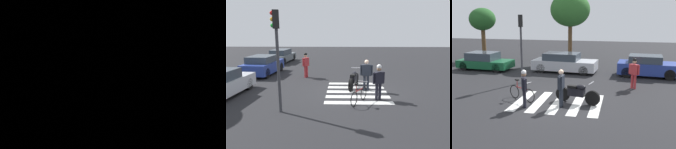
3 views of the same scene
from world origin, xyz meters
The scene contains 13 objects.
ground_plane centered at (0.00, 0.00, 0.00)m, with size 60.00×60.00×0.00m, color #232326.
police_motorcycle centered at (0.89, 0.12, 0.48)m, with size 2.18×0.82×1.07m.
leaning_bicycle centered at (-1.81, 0.01, 0.37)m, with size 1.56×0.85×0.99m.
officer_on_foot centered at (-1.32, -0.95, 0.99)m, with size 0.38×0.60×1.72m.
officer_by_motorcycle centered at (0.27, -0.53, 0.98)m, with size 0.23×0.68×1.72m.
pedestrian_bystander centered at (3.54, 3.33, 1.00)m, with size 0.57×0.42×1.74m.
crosswalk_stripes centered at (0.00, 0.00, 0.00)m, with size 4.05×3.23×0.01m.
car_green_compact centered at (-7.21, 6.58, 0.62)m, with size 4.10×2.08×1.29m.
car_silver_sedan centered at (-1.20, 6.97, 0.66)m, with size 4.66×2.15×1.37m.
car_blue_hatchback centered at (4.53, 6.71, 0.68)m, with size 4.04×2.11×1.41m.
traffic_light_pole centered at (-3.02, 3.31, 2.73)m, with size 0.29×0.35×4.05m.
street_tree_near centered at (-9.41, 10.68, 3.55)m, with size 2.32×2.32×4.61m.
street_tree_mid centered at (-1.49, 10.68, 4.40)m, with size 3.26×3.26×5.82m.
Camera 3 is at (2.88, -12.06, 4.13)m, focal length 44.15 mm.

